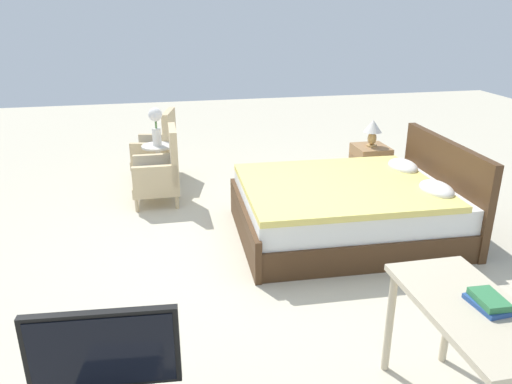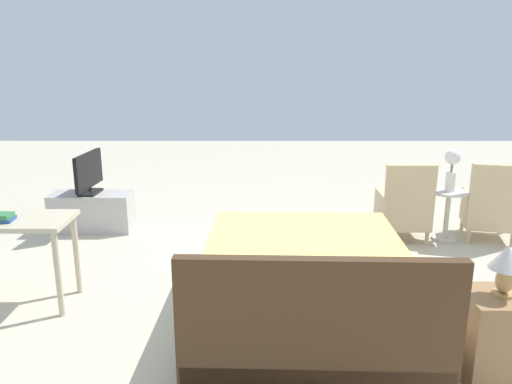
# 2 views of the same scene
# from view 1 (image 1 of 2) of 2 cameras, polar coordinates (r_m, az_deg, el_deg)

# --- Properties ---
(ground_plane) EXTENTS (16.00, 16.00, 0.00)m
(ground_plane) POSITION_cam_1_polar(r_m,az_deg,el_deg) (4.90, -0.68, -6.78)
(ground_plane) COLOR beige
(bed) EXTENTS (1.72, 2.23, 0.96)m
(bed) POSITION_cam_1_polar(r_m,az_deg,el_deg) (5.20, 10.74, -1.81)
(bed) COLOR #472D19
(bed) RESTS_ON ground_plane
(armchair_by_window_left) EXTENTS (0.65, 0.65, 0.92)m
(armchair_by_window_left) POSITION_cam_1_polar(r_m,az_deg,el_deg) (6.96, -11.11, 4.69)
(armchair_by_window_left) COLOR #CCB284
(armchair_by_window_left) RESTS_ON ground_plane
(armchair_by_window_right) EXTENTS (0.54, 0.54, 0.92)m
(armchair_by_window_right) POSITION_cam_1_polar(r_m,az_deg,el_deg) (6.02, -10.89, 2.14)
(armchair_by_window_right) COLOR #CCB284
(armchair_by_window_right) RESTS_ON ground_plane
(side_table) EXTENTS (0.40, 0.40, 0.58)m
(side_table) POSITION_cam_1_polar(r_m,az_deg,el_deg) (6.50, -11.07, 3.44)
(side_table) COLOR beige
(side_table) RESTS_ON ground_plane
(flower_vase) EXTENTS (0.17, 0.17, 0.48)m
(flower_vase) POSITION_cam_1_polar(r_m,az_deg,el_deg) (6.37, -11.38, 7.80)
(flower_vase) COLOR silver
(flower_vase) RESTS_ON side_table
(nightstand) EXTENTS (0.44, 0.41, 0.60)m
(nightstand) POSITION_cam_1_polar(r_m,az_deg,el_deg) (6.47, 12.83, 2.59)
(nightstand) COLOR #997047
(nightstand) RESTS_ON ground_plane
(table_lamp) EXTENTS (0.22, 0.22, 0.33)m
(table_lamp) POSITION_cam_1_polar(r_m,az_deg,el_deg) (6.33, 13.21, 7.00)
(table_lamp) COLOR tan
(table_lamp) RESTS_ON nightstand
(tv_flatscreen) EXTENTS (0.22, 0.72, 0.50)m
(tv_flatscreen) POSITION_cam_1_polar(r_m,az_deg,el_deg) (2.58, -17.02, -17.42)
(tv_flatscreen) COLOR black
(tv_flatscreen) RESTS_ON tv_stand
(vanity_desk) EXTENTS (1.04, 0.52, 0.76)m
(vanity_desk) POSITION_cam_1_polar(r_m,az_deg,el_deg) (3.01, 23.24, -13.75)
(vanity_desk) COLOR beige
(vanity_desk) RESTS_ON ground_plane
(book_stack) EXTENTS (0.24, 0.17, 0.06)m
(book_stack) POSITION_cam_1_polar(r_m,az_deg,el_deg) (2.96, 25.06, -11.29)
(book_stack) COLOR #284C8E
(book_stack) RESTS_ON vanity_desk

